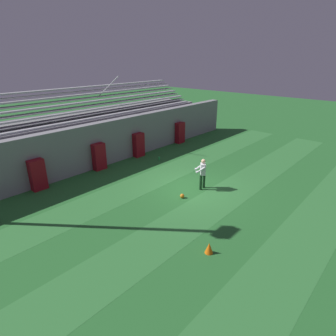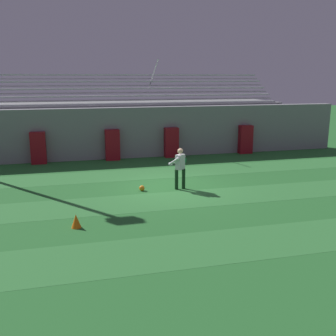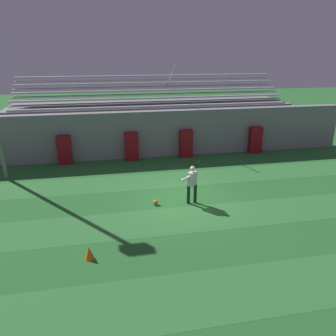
{
  "view_description": "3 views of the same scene",
  "coord_description": "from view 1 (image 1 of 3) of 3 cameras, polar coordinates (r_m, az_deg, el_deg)",
  "views": [
    {
      "loc": [
        -10.98,
        -8.11,
        6.58
      ],
      "look_at": [
        -0.78,
        1.02,
        1.13
      ],
      "focal_mm": 30.0,
      "sensor_mm": 36.0,
      "label": 1
    },
    {
      "loc": [
        -3.92,
        -15.15,
        4.42
      ],
      "look_at": [
        -0.13,
        -0.28,
        0.86
      ],
      "focal_mm": 42.0,
      "sensor_mm": 36.0,
      "label": 2
    },
    {
      "loc": [
        -3.1,
        -12.74,
        6.18
      ],
      "look_at": [
        -0.65,
        -0.18,
        1.57
      ],
      "focal_mm": 35.0,
      "sensor_mm": 36.0,
      "label": 3
    }
  ],
  "objects": [
    {
      "name": "water_bottle",
      "position": [
        19.11,
        -1.83,
        1.95
      ],
      "size": [
        0.07,
        0.07,
        0.24
      ],
      "primitive_type": "cylinder",
      "color": "green",
      "rests_on": "ground"
    },
    {
      "name": "ground_plane",
      "position": [
        15.15,
        4.86,
        -4.1
      ],
      "size": [
        80.0,
        80.0,
        0.0
      ],
      "primitive_type": "plane",
      "color": "#286B2D"
    },
    {
      "name": "padding_pillar_far_right",
      "position": [
        22.92,
        2.44,
        7.17
      ],
      "size": [
        0.77,
        0.44,
        1.66
      ],
      "primitive_type": "cube",
      "color": "maroon",
      "rests_on": "ground"
    },
    {
      "name": "turf_stripe_far",
      "position": [
        16.56,
        -1.77,
        -1.69
      ],
      "size": [
        28.0,
        2.1,
        0.01
      ],
      "primitive_type": "cube",
      "color": "#337A38",
      "rests_on": "ground"
    },
    {
      "name": "turf_stripe_near",
      "position": [
        12.97,
        26.89,
        -11.38
      ],
      "size": [
        28.0,
        2.1,
        0.01
      ],
      "primitive_type": "cube",
      "color": "#337A38",
      "rests_on": "ground"
    },
    {
      "name": "traffic_cone",
      "position": [
        10.53,
        8.34,
        -15.78
      ],
      "size": [
        0.3,
        0.3,
        0.42
      ],
      "primitive_type": "cone",
      "color": "orange",
      "rests_on": "ground"
    },
    {
      "name": "padding_pillar_far_left",
      "position": [
        16.15,
        -24.98,
        -1.27
      ],
      "size": [
        0.77,
        0.44,
        1.66
      ],
      "primitive_type": "cube",
      "color": "maroon",
      "rests_on": "ground"
    },
    {
      "name": "bleacher_stand",
      "position": [
        20.82,
        -14.89,
        6.88
      ],
      "size": [
        18.0,
        4.05,
        5.43
      ],
      "color": "gray",
      "rests_on": "ground"
    },
    {
      "name": "back_wall",
      "position": [
        18.99,
        -10.87,
        5.5
      ],
      "size": [
        24.0,
        0.6,
        2.8
      ],
      "primitive_type": "cube",
      "color": "gray",
      "rests_on": "ground"
    },
    {
      "name": "goalkeeper",
      "position": [
        14.78,
        7.02,
        -0.82
      ],
      "size": [
        0.74,
        0.74,
        1.67
      ],
      "color": "#143319",
      "rests_on": "ground"
    },
    {
      "name": "turf_stripe_mid",
      "position": [
        14.27,
        10.64,
        -6.13
      ],
      "size": [
        28.0,
        2.1,
        0.01
      ],
      "primitive_type": "cube",
      "color": "#337A38",
      "rests_on": "ground"
    },
    {
      "name": "soccer_ball",
      "position": [
        14.06,
        2.9,
        -5.69
      ],
      "size": [
        0.22,
        0.22,
        0.22
      ],
      "primitive_type": "sphere",
      "color": "orange",
      "rests_on": "ground"
    },
    {
      "name": "padding_pillar_gate_right",
      "position": [
        19.75,
        -5.98,
        4.68
      ],
      "size": [
        0.77,
        0.44,
        1.66
      ],
      "primitive_type": "cube",
      "color": "maroon",
      "rests_on": "ground"
    },
    {
      "name": "padding_pillar_gate_left",
      "position": [
        17.82,
        -13.83,
        2.25
      ],
      "size": [
        0.77,
        0.44,
        1.66
      ],
      "primitive_type": "cube",
      "color": "maroon",
      "rests_on": "ground"
    }
  ]
}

